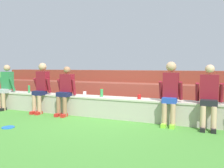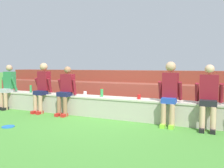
{
  "view_description": "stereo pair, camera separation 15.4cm",
  "coord_description": "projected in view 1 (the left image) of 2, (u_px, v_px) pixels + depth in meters",
  "views": [
    {
      "loc": [
        2.53,
        -5.2,
        1.33
      ],
      "look_at": [
        0.26,
        0.23,
        0.87
      ],
      "focal_mm": 36.68,
      "sensor_mm": 36.0,
      "label": 1
    },
    {
      "loc": [
        2.67,
        -5.13,
        1.33
      ],
      "look_at": [
        0.26,
        0.23,
        0.87
      ],
      "focal_mm": 36.68,
      "sensor_mm": 36.0,
      "label": 2
    }
  ],
  "objects": [
    {
      "name": "ground_plane",
      "position": [
        99.0,
        118.0,
        5.85
      ],
      "size": [
        80.0,
        80.0,
        0.0
      ],
      "primitive_type": "plane",
      "color": "#4C9338"
    },
    {
      "name": "stone_seating_wall",
      "position": [
        103.0,
        106.0,
        6.04
      ],
      "size": [
        7.59,
        0.5,
        0.53
      ],
      "color": "#B7AF9E",
      "rests_on": "ground"
    },
    {
      "name": "brick_bleachers",
      "position": [
        125.0,
        92.0,
        7.64
      ],
      "size": [
        10.26,
        2.13,
        1.19
      ],
      "color": "maroon",
      "rests_on": "ground"
    },
    {
      "name": "person_far_left",
      "position": [
        6.0,
        86.0,
        7.04
      ],
      "size": [
        0.51,
        0.51,
        1.38
      ],
      "color": "tan",
      "rests_on": "ground"
    },
    {
      "name": "person_left_of_center",
      "position": [
        41.0,
        86.0,
        6.51
      ],
      "size": [
        0.51,
        0.54,
        1.43
      ],
      "color": "tan",
      "rests_on": "ground"
    },
    {
      "name": "person_center",
      "position": [
        65.0,
        89.0,
        6.19
      ],
      "size": [
        0.54,
        0.53,
        1.32
      ],
      "color": "#996B4C",
      "rests_on": "ground"
    },
    {
      "name": "person_right_of_center",
      "position": [
        170.0,
        91.0,
        5.12
      ],
      "size": [
        0.52,
        0.52,
        1.44
      ],
      "color": "tan",
      "rests_on": "ground"
    },
    {
      "name": "person_far_right",
      "position": [
        209.0,
        95.0,
        4.81
      ],
      "size": [
        0.55,
        0.55,
        1.37
      ],
      "color": "#DBAD89",
      "rests_on": "ground"
    },
    {
      "name": "water_bottle_near_left",
      "position": [
        102.0,
        93.0,
        6.02
      ],
      "size": [
        0.08,
        0.08,
        0.23
      ],
      "color": "green",
      "rests_on": "stone_seating_wall"
    },
    {
      "name": "water_bottle_mid_right",
      "position": [
        29.0,
        89.0,
        6.92
      ],
      "size": [
        0.06,
        0.06,
        0.25
      ],
      "color": "green",
      "rests_on": "stone_seating_wall"
    },
    {
      "name": "plastic_cup_middle",
      "position": [
        139.0,
        97.0,
        5.6
      ],
      "size": [
        0.09,
        0.09,
        0.11
      ],
      "primitive_type": "cylinder",
      "color": "red",
      "rests_on": "stone_seating_wall"
    },
    {
      "name": "plastic_cup_right_end",
      "position": [
        85.0,
        94.0,
        6.25
      ],
      "size": [
        0.09,
        0.09,
        0.11
      ],
      "primitive_type": "cylinder",
      "color": "white",
      "rests_on": "stone_seating_wall"
    },
    {
      "name": "frisbee",
      "position": [
        8.0,
        127.0,
        4.95
      ],
      "size": [
        0.27,
        0.27,
        0.02
      ],
      "primitive_type": "cylinder",
      "color": "blue",
      "rests_on": "ground"
    }
  ]
}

